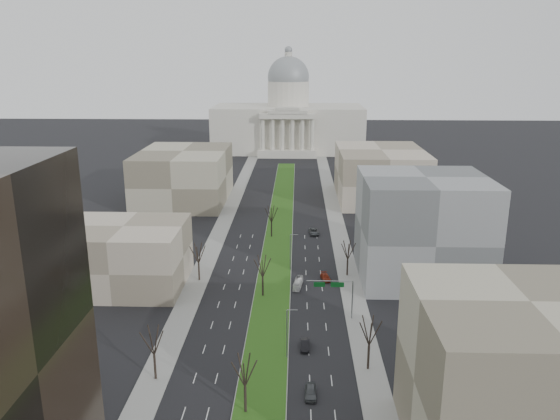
% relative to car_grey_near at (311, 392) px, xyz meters
% --- Properties ---
extents(ground, '(600.00, 600.00, 0.00)m').
position_rel_car_grey_near_xyz_m(ground, '(-7.56, 75.69, -0.77)').
color(ground, black).
rests_on(ground, ground).
extents(median, '(8.00, 222.03, 0.20)m').
position_rel_car_grey_near_xyz_m(median, '(-7.56, 74.67, -0.66)').
color(median, '#999993').
rests_on(median, ground).
extents(sidewalk_left, '(5.00, 330.00, 0.15)m').
position_rel_car_grey_near_xyz_m(sidewalk_left, '(-25.06, 50.69, -0.69)').
color(sidewalk_left, gray).
rests_on(sidewalk_left, ground).
extents(sidewalk_right, '(5.00, 330.00, 0.15)m').
position_rel_car_grey_near_xyz_m(sidewalk_right, '(9.94, 50.69, -0.69)').
color(sidewalk_right, gray).
rests_on(sidewalk_right, ground).
extents(capitol, '(80.00, 46.00, 55.00)m').
position_rel_car_grey_near_xyz_m(capitol, '(-7.56, 225.27, 15.54)').
color(capitol, beige).
rests_on(capitol, ground).
extents(building_beige_left, '(26.00, 22.00, 14.00)m').
position_rel_car_grey_near_xyz_m(building_beige_left, '(-40.56, 40.69, 6.23)').
color(building_beige_left, gray).
rests_on(building_beige_left, ground).
extents(building_tan_right, '(26.00, 24.00, 22.00)m').
position_rel_car_grey_near_xyz_m(building_tan_right, '(25.44, -12.31, 10.23)').
color(building_tan_right, gray).
rests_on(building_tan_right, ground).
extents(building_grey_right, '(28.00, 26.00, 24.00)m').
position_rel_car_grey_near_xyz_m(building_grey_right, '(26.44, 47.69, 11.23)').
color(building_grey_right, slate).
rests_on(building_grey_right, ground).
extents(building_far_left, '(30.00, 40.00, 18.00)m').
position_rel_car_grey_near_xyz_m(building_far_left, '(-42.56, 115.69, 8.23)').
color(building_far_left, gray).
rests_on(building_far_left, ground).
extents(building_far_right, '(30.00, 40.00, 18.00)m').
position_rel_car_grey_near_xyz_m(building_far_right, '(27.44, 120.69, 8.23)').
color(building_far_right, gray).
rests_on(building_far_right, ground).
extents(tree_left_mid, '(5.40, 5.40, 9.72)m').
position_rel_car_grey_near_xyz_m(tree_left_mid, '(-24.76, 3.69, 6.23)').
color(tree_left_mid, black).
rests_on(tree_left_mid, ground).
extents(tree_left_far, '(5.28, 5.28, 9.50)m').
position_rel_car_grey_near_xyz_m(tree_left_far, '(-24.76, 43.69, 6.08)').
color(tree_left_far, black).
rests_on(tree_left_far, ground).
extents(tree_right_mid, '(5.52, 5.52, 9.94)m').
position_rel_car_grey_near_xyz_m(tree_right_mid, '(9.64, 7.69, 6.39)').
color(tree_right_mid, black).
rests_on(tree_right_mid, ground).
extents(tree_right_far, '(5.04, 5.04, 9.07)m').
position_rel_car_grey_near_xyz_m(tree_right_far, '(9.64, 47.69, 5.76)').
color(tree_right_far, black).
rests_on(tree_right_far, ground).
extents(tree_median_a, '(5.40, 5.40, 9.72)m').
position_rel_car_grey_near_xyz_m(tree_median_a, '(-9.56, -4.31, 6.23)').
color(tree_median_a, black).
rests_on(tree_median_a, ground).
extents(tree_median_b, '(5.40, 5.40, 9.72)m').
position_rel_car_grey_near_xyz_m(tree_median_b, '(-9.56, 35.69, 6.23)').
color(tree_median_b, black).
rests_on(tree_median_b, ground).
extents(tree_median_c, '(5.40, 5.40, 9.72)m').
position_rel_car_grey_near_xyz_m(tree_median_c, '(-9.56, 75.69, 6.23)').
color(tree_median_c, black).
rests_on(tree_median_c, ground).
extents(streetlamp_median_b, '(1.90, 0.20, 9.16)m').
position_rel_car_grey_near_xyz_m(streetlamp_median_b, '(-3.80, 10.69, 4.04)').
color(streetlamp_median_b, gray).
rests_on(streetlamp_median_b, ground).
extents(streetlamp_median_c, '(1.90, 0.20, 9.16)m').
position_rel_car_grey_near_xyz_m(streetlamp_median_c, '(-3.80, 50.69, 4.04)').
color(streetlamp_median_c, gray).
rests_on(streetlamp_median_c, ground).
extents(mast_arm_signs, '(9.12, 0.24, 8.09)m').
position_rel_car_grey_near_xyz_m(mast_arm_signs, '(5.93, 25.71, 5.34)').
color(mast_arm_signs, gray).
rests_on(mast_arm_signs, ground).
extents(car_grey_near, '(1.91, 4.53, 1.53)m').
position_rel_car_grey_near_xyz_m(car_grey_near, '(0.00, 0.00, 0.00)').
color(car_grey_near, '#474A4E').
rests_on(car_grey_near, ground).
extents(car_black, '(1.53, 4.35, 1.43)m').
position_rel_car_grey_near_xyz_m(car_black, '(-0.71, 14.10, -0.05)').
color(car_black, black).
rests_on(car_black, ground).
extents(car_red, '(2.56, 4.76, 1.31)m').
position_rel_car_grey_near_xyz_m(car_red, '(4.40, 45.02, -0.11)').
color(car_red, maroon).
rests_on(car_red, ground).
extents(car_grey_far, '(3.06, 5.85, 1.57)m').
position_rel_car_grey_near_xyz_m(car_grey_far, '(2.61, 78.56, 0.02)').
color(car_grey_far, '#424548').
rests_on(car_grey_far, ground).
extents(box_van, '(2.37, 6.49, 1.77)m').
position_rel_car_grey_near_xyz_m(box_van, '(-1.96, 40.73, 0.12)').
color(box_van, white).
rests_on(box_van, ground).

